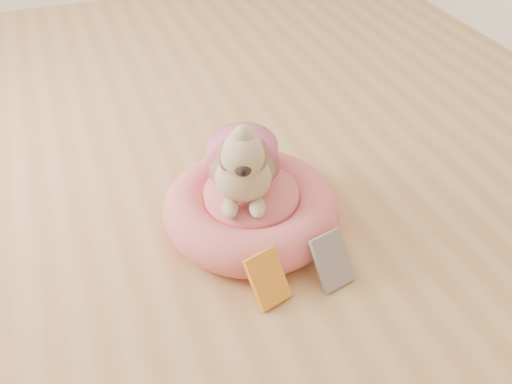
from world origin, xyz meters
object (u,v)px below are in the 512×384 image
object	(u,v)px
pet_bed	(251,209)
dog	(243,147)
book_yellow	(268,279)
book_white	(332,260)

from	to	relation	value
pet_bed	dog	xyz separation A→B (m)	(-0.02, 0.03, 0.25)
book_yellow	book_white	distance (m)	0.23
dog	book_yellow	xyz separation A→B (m)	(-0.05, -0.38, -0.26)
dog	pet_bed	bearing A→B (deg)	-44.35
dog	book_yellow	world-z (taller)	dog
dog	book_white	xyz separation A→B (m)	(0.18, -0.38, -0.25)
pet_bed	book_white	xyz separation A→B (m)	(0.16, -0.34, 0.00)
pet_bed	dog	size ratio (longest dim) A/B	1.41
book_yellow	book_white	bearing A→B (deg)	-17.41
book_yellow	book_white	world-z (taller)	book_white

